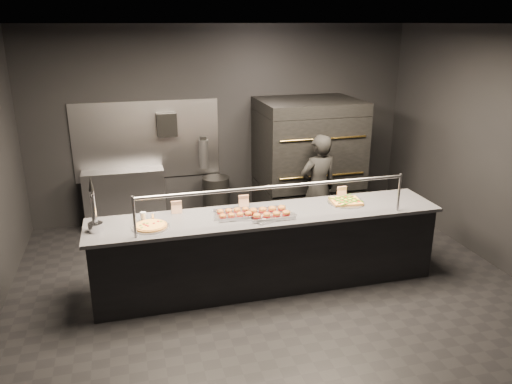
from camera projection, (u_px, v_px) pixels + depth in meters
room at (265, 164)px, 5.62m from camera, size 6.04×6.00×3.00m
service_counter at (267, 249)px, 5.91m from camera, size 4.10×0.78×1.37m
pizza_oven at (307, 161)px, 7.78m from camera, size 1.50×1.23×1.91m
prep_shelf at (125, 199)px, 7.64m from camera, size 1.20×0.35×0.90m
towel_dispenser at (167, 124)px, 7.52m from camera, size 0.30×0.20×0.35m
fire_extinguisher at (204, 153)px, 7.83m from camera, size 0.14×0.14×0.51m
beer_tap at (94, 216)px, 5.22m from camera, size 0.16×0.22×0.61m
round_pizza at (150, 226)px, 5.37m from camera, size 0.41×0.41×0.03m
slider_tray_a at (234, 214)px, 5.68m from camera, size 0.50×0.43×0.07m
slider_tray_b at (270, 213)px, 5.69m from camera, size 0.60×0.52×0.08m
square_pizza at (346, 201)px, 6.09m from camera, size 0.45×0.45×0.05m
condiment_jar at (146, 217)px, 5.53m from camera, size 0.16×0.06×0.11m
tent_cards at (256, 200)px, 5.98m from camera, size 2.19×0.04×0.15m
trash_bin at (216, 199)px, 7.93m from camera, size 0.42×0.42×0.71m
worker at (318, 188)px, 7.08m from camera, size 0.62×0.45×1.56m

